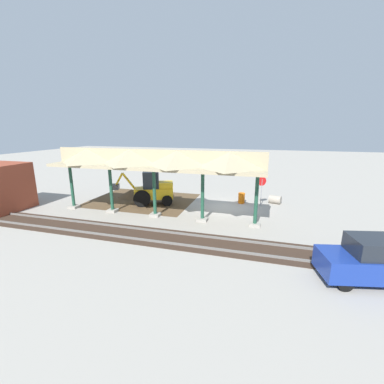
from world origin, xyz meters
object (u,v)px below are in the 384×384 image
(concrete_pipe, at_px, (275,199))
(traffic_barrel, at_px, (241,198))
(distant_parked_car, at_px, (374,260))
(backhoe, at_px, (152,190))
(stop_sign, at_px, (262,185))

(concrete_pipe, height_order, traffic_barrel, traffic_barrel)
(concrete_pipe, height_order, distant_parked_car, distant_parked_car)
(concrete_pipe, bearing_deg, backhoe, 17.13)
(concrete_pipe, relative_size, distant_parked_car, 0.25)
(stop_sign, bearing_deg, concrete_pipe, -134.60)
(stop_sign, relative_size, distant_parked_car, 0.56)
(traffic_barrel, bearing_deg, backhoe, 18.25)
(stop_sign, xyz_separation_m, distant_parked_car, (-4.82, 9.86, -0.83))
(stop_sign, xyz_separation_m, traffic_barrel, (1.62, -0.48, -1.36))
(distant_parked_car, bearing_deg, stop_sign, -63.95)
(backhoe, bearing_deg, traffic_barrel, -161.75)
(stop_sign, bearing_deg, traffic_barrel, -16.45)
(stop_sign, height_order, traffic_barrel, stop_sign)
(backhoe, bearing_deg, stop_sign, -167.82)
(distant_parked_car, bearing_deg, traffic_barrel, -58.07)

